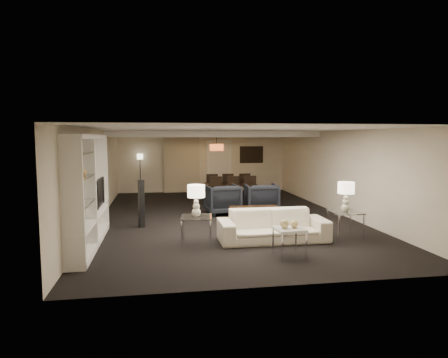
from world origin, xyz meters
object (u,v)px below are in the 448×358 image
side_table_left (196,231)px  table_lamp_left (196,201)px  vase_blue (77,203)px  floor_speaker (141,204)px  armchair_right (261,198)px  chair_fr (243,186)px  side_table_right (345,225)px  dining_table (231,192)px  chair_nl (217,191)px  table_lamp_right (346,197)px  coffee_table (256,217)px  television (95,193)px  chair_nr (251,190)px  floor_lamp (140,174)px  pendant_light (217,147)px  vase_amber (83,171)px  armchair_left (222,199)px  chair_nm (234,190)px  chair_fm (228,186)px  marble_table (289,242)px  chair_fl (212,186)px  sofa (273,226)px

side_table_left → table_lamp_left: table_lamp_left is taller
vase_blue → floor_speaker: bearing=71.0°
armchair_right → chair_fr: chair_fr is taller
side_table_left → floor_speaker: (-1.22, 1.90, 0.30)m
side_table_right → dining_table: 5.86m
chair_nl → table_lamp_right: bearing=-66.5°
coffee_table → television: 4.06m
coffee_table → chair_nr: chair_nr is taller
table_lamp_left → floor_lamp: (-1.51, 8.09, -0.14)m
pendant_light → armchair_right: pendant_light is taller
vase_amber → armchair_left: bearing=47.5°
armchair_right → floor_lamp: size_ratio=0.60×
armchair_right → chair_nm: chair_nm is taller
coffee_table → vase_blue: bearing=-146.3°
armchair_right → chair_nm: bearing=-69.1°
chair_fm → armchair_left: bearing=83.5°
table_lamp_right → chair_fm: (-1.62, 6.28, -0.48)m
armchair_left → marble_table: (0.60, -4.40, -0.17)m
side_table_left → vase_amber: bearing=-171.4°
vase_blue → dining_table: vase_blue is taller
side_table_right → floor_speaker: (-4.62, 1.90, 0.30)m
chair_nm → chair_fl: bearing=115.7°
coffee_table → chair_fm: bearing=89.0°
chair_nr → floor_speaker: bearing=-136.5°
sofa → side_table_right: size_ratio=3.64×
television → chair_fm: television is taller
sofa → floor_lamp: floor_lamp is taller
armchair_right → side_table_right: armchair_right is taller
chair_nr → chair_fr: 1.30m
television → chair_nm: size_ratio=1.13×
table_lamp_right → chair_nr: bearing=101.6°
side_table_right → chair_fl: chair_fl is taller
chair_nr → side_table_right: bearing=-75.4°
chair_nm → chair_fr: bearing=66.2°
floor_speaker → chair_nr: size_ratio=1.28×
table_lamp_left → marble_table: size_ratio=1.24×
side_table_right → vase_blue: vase_blue is taller
marble_table → armchair_right: bearing=82.2°
armchair_right → vase_blue: 6.30m
armchair_right → dining_table: (-0.52, 2.33, -0.12)m
marble_table → chair_nm: (0.08, 6.08, 0.20)m
armchair_right → chair_fm: bearing=-76.5°
vase_blue → vase_amber: (0.00, 0.68, 0.50)m
side_table_right → chair_fl: 6.66m
armchair_left → vase_blue: size_ratio=6.16×
side_table_right → chair_nr: 5.08m
coffee_table → floor_speaker: size_ratio=1.08×
floor_speaker → chair_fl: bearing=40.7°
coffee_table → vase_blue: 4.81m
table_lamp_right → chair_fr: size_ratio=0.71×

